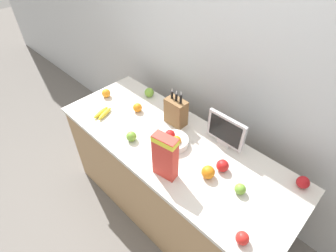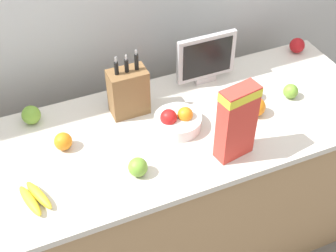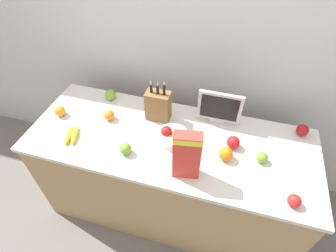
{
  "view_description": "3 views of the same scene",
  "coord_description": "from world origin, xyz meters",
  "px_view_note": "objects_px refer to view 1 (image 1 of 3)",
  "views": [
    {
      "loc": [
        0.92,
        -0.97,
        2.22
      ],
      "look_at": [
        -0.09,
        0.05,
        0.94
      ],
      "focal_mm": 28.0,
      "sensor_mm": 36.0,
      "label": 1
    },
    {
      "loc": [
        -0.61,
        -1.36,
        2.22
      ],
      "look_at": [
        -0.04,
        -0.04,
        0.93
      ],
      "focal_mm": 50.0,
      "sensor_mm": 36.0,
      "label": 2
    },
    {
      "loc": [
        0.31,
        -1.11,
        2.14
      ],
      "look_at": [
        -0.03,
        0.06,
        0.92
      ],
      "focal_mm": 28.0,
      "sensor_mm": 36.0,
      "label": 3
    }
  ],
  "objects_px": {
    "knife_block": "(176,112)",
    "apple_rear": "(149,92)",
    "small_monitor": "(226,131)",
    "orange_back_center": "(137,108)",
    "apple_near_bananas": "(223,166)",
    "apple_leftmost": "(131,136)",
    "orange_front_right": "(106,93)",
    "fruit_bowl": "(174,141)",
    "apple_by_knife_block": "(303,182)",
    "apple_rightmost": "(240,189)",
    "orange_mid_left": "(208,172)",
    "banana_bunch": "(103,113)",
    "cereal_box": "(165,155)",
    "apple_front": "(242,238)"
  },
  "relations": [
    {
      "from": "apple_rear",
      "to": "orange_front_right",
      "type": "height_order",
      "value": "apple_rear"
    },
    {
      "from": "apple_rightmost",
      "to": "orange_front_right",
      "type": "height_order",
      "value": "orange_front_right"
    },
    {
      "from": "orange_mid_left",
      "to": "orange_front_right",
      "type": "distance_m",
      "value": 1.19
    },
    {
      "from": "small_monitor",
      "to": "orange_back_center",
      "type": "height_order",
      "value": "small_monitor"
    },
    {
      "from": "apple_rightmost",
      "to": "orange_mid_left",
      "type": "distance_m",
      "value": 0.22
    },
    {
      "from": "orange_back_center",
      "to": "apple_rightmost",
      "type": "bearing_deg",
      "value": -4.58
    },
    {
      "from": "cereal_box",
      "to": "fruit_bowl",
      "type": "xyz_separation_m",
      "value": [
        -0.14,
        0.23,
        -0.14
      ]
    },
    {
      "from": "apple_leftmost",
      "to": "apple_by_knife_block",
      "type": "xyz_separation_m",
      "value": [
        1.06,
        0.48,
        0.0
      ]
    },
    {
      "from": "small_monitor",
      "to": "orange_mid_left",
      "type": "height_order",
      "value": "small_monitor"
    },
    {
      "from": "banana_bunch",
      "to": "orange_mid_left",
      "type": "bearing_deg",
      "value": 6.05
    },
    {
      "from": "apple_rightmost",
      "to": "apple_rear",
      "type": "bearing_deg",
      "value": 165.39
    },
    {
      "from": "knife_block",
      "to": "apple_rear",
      "type": "bearing_deg",
      "value": 166.75
    },
    {
      "from": "apple_rightmost",
      "to": "apple_rear",
      "type": "xyz_separation_m",
      "value": [
        -1.13,
        0.29,
        0.01
      ]
    },
    {
      "from": "fruit_bowl",
      "to": "apple_near_bananas",
      "type": "height_order",
      "value": "fruit_bowl"
    },
    {
      "from": "banana_bunch",
      "to": "apple_rightmost",
      "type": "height_order",
      "value": "apple_rightmost"
    },
    {
      "from": "orange_back_center",
      "to": "orange_mid_left",
      "type": "bearing_deg",
      "value": -8.53
    },
    {
      "from": "fruit_bowl",
      "to": "orange_front_right",
      "type": "bearing_deg",
      "value": 179.24
    },
    {
      "from": "orange_back_center",
      "to": "orange_mid_left",
      "type": "relative_size",
      "value": 0.87
    },
    {
      "from": "apple_rightmost",
      "to": "orange_mid_left",
      "type": "relative_size",
      "value": 0.8
    },
    {
      "from": "apple_rear",
      "to": "orange_front_right",
      "type": "xyz_separation_m",
      "value": [
        -0.27,
        -0.27,
        -0.0
      ]
    },
    {
      "from": "knife_block",
      "to": "cereal_box",
      "type": "relative_size",
      "value": 0.95
    },
    {
      "from": "banana_bunch",
      "to": "apple_leftmost",
      "type": "xyz_separation_m",
      "value": [
        0.39,
        -0.02,
        0.02
      ]
    },
    {
      "from": "banana_bunch",
      "to": "knife_block",
      "type": "bearing_deg",
      "value": 34.95
    },
    {
      "from": "fruit_bowl",
      "to": "apple_near_bananas",
      "type": "xyz_separation_m",
      "value": [
        0.38,
        0.06,
        0.0
      ]
    },
    {
      "from": "orange_front_right",
      "to": "banana_bunch",
      "type": "bearing_deg",
      "value": -42.0
    },
    {
      "from": "small_monitor",
      "to": "orange_front_right",
      "type": "bearing_deg",
      "value": -167.66
    },
    {
      "from": "apple_by_knife_block",
      "to": "small_monitor",
      "type": "bearing_deg",
      "value": -175.37
    },
    {
      "from": "apple_leftmost",
      "to": "orange_mid_left",
      "type": "xyz_separation_m",
      "value": [
        0.6,
        0.13,
        0.0
      ]
    },
    {
      "from": "apple_by_knife_block",
      "to": "apple_rightmost",
      "type": "xyz_separation_m",
      "value": [
        -0.25,
        -0.31,
        -0.0
      ]
    },
    {
      "from": "cereal_box",
      "to": "apple_leftmost",
      "type": "distance_m",
      "value": 0.42
    },
    {
      "from": "apple_near_bananas",
      "to": "apple_front",
      "type": "xyz_separation_m",
      "value": [
        0.35,
        -0.32,
        -0.01
      ]
    },
    {
      "from": "orange_back_center",
      "to": "fruit_bowl",
      "type": "bearing_deg",
      "value": -8.4
    },
    {
      "from": "cereal_box",
      "to": "orange_back_center",
      "type": "relative_size",
      "value": 4.38
    },
    {
      "from": "cereal_box",
      "to": "fruit_bowl",
      "type": "bearing_deg",
      "value": 112.22
    },
    {
      "from": "banana_bunch",
      "to": "apple_near_bananas",
      "type": "bearing_deg",
      "value": 11.78
    },
    {
      "from": "small_monitor",
      "to": "apple_near_bananas",
      "type": "height_order",
      "value": "small_monitor"
    },
    {
      "from": "apple_leftmost",
      "to": "orange_front_right",
      "type": "relative_size",
      "value": 1.01
    },
    {
      "from": "banana_bunch",
      "to": "apple_rear",
      "type": "bearing_deg",
      "value": 80.0
    },
    {
      "from": "knife_block",
      "to": "apple_near_bananas",
      "type": "xyz_separation_m",
      "value": [
        0.54,
        -0.13,
        -0.07
      ]
    },
    {
      "from": "small_monitor",
      "to": "orange_back_center",
      "type": "distance_m",
      "value": 0.76
    },
    {
      "from": "orange_mid_left",
      "to": "cereal_box",
      "type": "bearing_deg",
      "value": -140.14
    },
    {
      "from": "banana_bunch",
      "to": "apple_rear",
      "type": "height_order",
      "value": "apple_rear"
    },
    {
      "from": "small_monitor",
      "to": "orange_mid_left",
      "type": "relative_size",
      "value": 3.38
    },
    {
      "from": "orange_mid_left",
      "to": "orange_front_right",
      "type": "xyz_separation_m",
      "value": [
        -1.19,
        0.06,
        -0.01
      ]
    },
    {
      "from": "apple_near_bananas",
      "to": "apple_leftmost",
      "type": "bearing_deg",
      "value": -159.41
    },
    {
      "from": "knife_block",
      "to": "fruit_bowl",
      "type": "xyz_separation_m",
      "value": [
        0.15,
        -0.18,
        -0.07
      ]
    },
    {
      "from": "apple_by_knife_block",
      "to": "orange_mid_left",
      "type": "bearing_deg",
      "value": -142.87
    },
    {
      "from": "apple_by_knife_block",
      "to": "apple_front",
      "type": "distance_m",
      "value": 0.56
    },
    {
      "from": "cereal_box",
      "to": "apple_rightmost",
      "type": "height_order",
      "value": "cereal_box"
    },
    {
      "from": "apple_leftmost",
      "to": "orange_back_center",
      "type": "distance_m",
      "value": 0.34
    }
  ]
}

